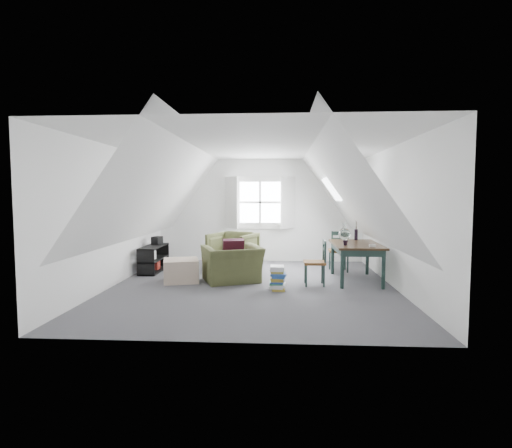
# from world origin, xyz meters

# --- Properties ---
(floor) EXTENTS (5.50, 5.50, 0.00)m
(floor) POSITION_xyz_m (0.00, 0.00, 0.00)
(floor) COLOR #504F54
(floor) RESTS_ON ground
(ceiling) EXTENTS (5.50, 5.50, 0.00)m
(ceiling) POSITION_xyz_m (0.00, 0.00, 2.50)
(ceiling) COLOR white
(ceiling) RESTS_ON wall_back
(wall_back) EXTENTS (5.00, 0.00, 5.00)m
(wall_back) POSITION_xyz_m (0.00, 2.75, 1.25)
(wall_back) COLOR white
(wall_back) RESTS_ON ground
(wall_front) EXTENTS (5.00, 0.00, 5.00)m
(wall_front) POSITION_xyz_m (0.00, -2.75, 1.25)
(wall_front) COLOR white
(wall_front) RESTS_ON ground
(wall_left) EXTENTS (0.00, 5.50, 5.50)m
(wall_left) POSITION_xyz_m (-2.50, 0.00, 1.25)
(wall_left) COLOR white
(wall_left) RESTS_ON ground
(wall_right) EXTENTS (0.00, 5.50, 5.50)m
(wall_right) POSITION_xyz_m (2.50, 0.00, 1.25)
(wall_right) COLOR white
(wall_right) RESTS_ON ground
(slope_left) EXTENTS (3.19, 5.50, 4.48)m
(slope_left) POSITION_xyz_m (-1.55, 0.00, 1.78)
(slope_left) COLOR white
(slope_left) RESTS_ON wall_left
(slope_right) EXTENTS (3.19, 5.50, 4.48)m
(slope_right) POSITION_xyz_m (1.55, 0.00, 1.78)
(slope_right) COLOR white
(slope_right) RESTS_ON wall_right
(dormer_window) EXTENTS (1.71, 0.35, 1.30)m
(dormer_window) POSITION_xyz_m (0.00, 2.68, 1.45)
(dormer_window) COLOR white
(dormer_window) RESTS_ON wall_back
(skylight) EXTENTS (0.35, 0.75, 0.47)m
(skylight) POSITION_xyz_m (1.55, 1.30, 1.75)
(skylight) COLOR white
(skylight) RESTS_ON slope_right
(armchair_near) EXTENTS (1.29, 1.22, 0.67)m
(armchair_near) POSITION_xyz_m (-0.41, 0.35, 0.00)
(armchair_near) COLOR #464B29
(armchair_near) RESTS_ON floor
(armchair_far) EXTENTS (1.15, 1.17, 0.83)m
(armchair_far) POSITION_xyz_m (-0.53, 1.50, 0.00)
(armchair_far) COLOR #464B29
(armchair_far) RESTS_ON floor
(throw_pillow) EXTENTS (0.46, 0.34, 0.42)m
(throw_pillow) POSITION_xyz_m (-0.41, 0.50, 0.59)
(throw_pillow) COLOR #3D1021
(throw_pillow) RESTS_ON armchair_near
(ottoman) EXTENTS (0.78, 0.78, 0.42)m
(ottoman) POSITION_xyz_m (-1.37, 0.30, 0.21)
(ottoman) COLOR tan
(ottoman) RESTS_ON floor
(dining_table) EXTENTS (0.86, 1.44, 0.72)m
(dining_table) POSITION_xyz_m (1.93, 0.56, 0.62)
(dining_table) COLOR black
(dining_table) RESTS_ON floor
(demijohn) EXTENTS (0.24, 0.24, 0.34)m
(demijohn) POSITION_xyz_m (1.78, 1.01, 0.86)
(demijohn) COLOR silver
(demijohn) RESTS_ON dining_table
(vase_twigs) EXTENTS (0.07, 0.08, 0.55)m
(vase_twigs) POSITION_xyz_m (2.03, 1.11, 0.84)
(vase_twigs) COLOR black
(vase_twigs) RESTS_ON dining_table
(cup) EXTENTS (0.12, 0.12, 0.09)m
(cup) POSITION_xyz_m (1.68, 0.26, 0.72)
(cup) COLOR black
(cup) RESTS_ON dining_table
(paper_box) EXTENTS (0.11, 0.08, 0.04)m
(paper_box) POSITION_xyz_m (2.13, 0.11, 0.74)
(paper_box) COLOR white
(paper_box) RESTS_ON dining_table
(dining_chair_far) EXTENTS (0.41, 0.41, 0.88)m
(dining_chair_far) POSITION_xyz_m (1.75, 1.49, 0.46)
(dining_chair_far) COLOR brown
(dining_chair_far) RESTS_ON floor
(dining_chair_near) EXTENTS (0.39, 0.39, 0.82)m
(dining_chair_near) POSITION_xyz_m (1.15, 0.15, 0.43)
(dining_chair_near) COLOR brown
(dining_chair_near) RESTS_ON floor
(media_shelf) EXTENTS (0.36, 1.08, 0.55)m
(media_shelf) POSITION_xyz_m (-2.20, 1.22, 0.25)
(media_shelf) COLOR black
(media_shelf) RESTS_ON floor
(electronics_box) EXTENTS (0.22, 0.26, 0.18)m
(electronics_box) POSITION_xyz_m (-2.20, 1.51, 0.63)
(electronics_box) COLOR black
(electronics_box) RESTS_ON media_shelf
(magazine_stack) EXTENTS (0.31, 0.37, 0.41)m
(magazine_stack) POSITION_xyz_m (0.45, -0.26, 0.21)
(magazine_stack) COLOR #B29933
(magazine_stack) RESTS_ON floor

